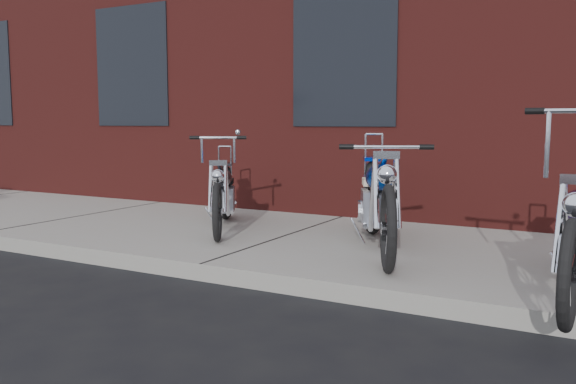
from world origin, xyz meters
The scene contains 4 objects.
ground centered at (0.00, 0.00, 0.00)m, with size 120.00×120.00×0.00m, color black.
sidewalk centered at (0.00, 1.50, 0.07)m, with size 22.00×3.00×0.15m, color gray.
chopper_blue centered at (1.11, 1.34, 0.60)m, with size 1.15×2.30×1.08m.
chopper_third centered at (-0.84, 1.55, 0.53)m, with size 1.17×1.84×1.06m.
Camera 1 is at (3.11, -4.10, 1.35)m, focal length 38.00 mm.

